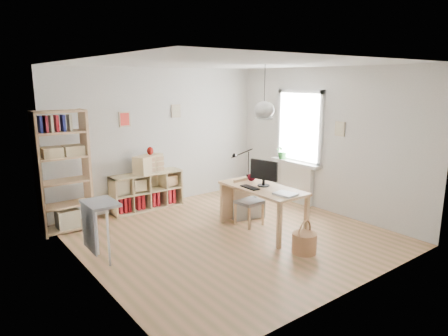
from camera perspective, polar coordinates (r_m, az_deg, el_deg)
ground at (r=6.57m, az=0.90°, el=-9.56°), size 4.50×4.50×0.00m
room_shell at (r=6.35m, az=5.76°, el=8.24°), size 4.50×4.50×4.50m
window_unit at (r=8.10m, az=10.80°, el=5.80°), size 0.07×1.16×1.46m
radiator at (r=8.29m, az=10.31°, el=-2.14°), size 0.10×0.80×0.80m
windowsill at (r=8.15m, az=10.19°, el=0.73°), size 0.22×1.20×0.06m
desk at (r=6.58m, az=5.51°, el=-3.51°), size 0.70×1.50×0.75m
cube_shelf at (r=7.91m, az=-11.20°, el=-3.63°), size 1.40×0.38×0.72m
tall_bookshelf at (r=6.94m, az=-22.07°, el=0.13°), size 0.80×0.38×2.00m
side_table at (r=5.70m, az=-17.79°, el=-6.49°), size 0.40×0.55×0.85m
chair at (r=6.90m, az=3.28°, el=-4.44°), size 0.43×0.43×0.80m
wicker_basket at (r=6.00m, az=11.40°, el=-10.34°), size 0.36×0.36×0.50m
storage_chest at (r=7.41m, az=2.98°, el=-5.26°), size 0.74×0.79×0.63m
monitor at (r=6.56m, az=5.71°, el=-0.51°), size 0.20×0.49×0.43m
keyboard at (r=6.48m, az=3.72°, el=-2.78°), size 0.15×0.36×0.02m
task_lamp at (r=6.95m, az=2.43°, el=1.05°), size 0.46×0.17×0.49m
yarn_ball at (r=6.92m, az=3.93°, el=-1.31°), size 0.14×0.14×0.14m
paper_tray at (r=6.14m, az=8.76°, el=-3.71°), size 0.30×0.36×0.03m
drawer_chest at (r=7.77m, az=-10.77°, el=0.58°), size 0.65×0.49×0.34m
red_vase at (r=7.74m, az=-10.50°, el=2.42°), size 0.13×0.13×0.15m
potted_plant at (r=8.34m, az=8.38°, el=2.36°), size 0.33×0.30×0.31m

